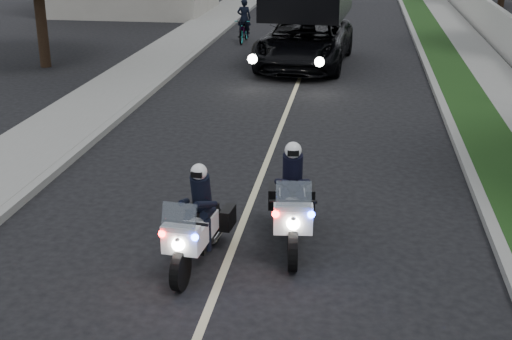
{
  "coord_description": "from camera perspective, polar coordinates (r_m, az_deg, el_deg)",
  "views": [
    {
      "loc": [
        1.77,
        -9.53,
        4.9
      ],
      "look_at": [
        0.24,
        0.85,
        1.0
      ],
      "focal_mm": 48.51,
      "sensor_mm": 36.0,
      "label": 1
    }
  ],
  "objects": [
    {
      "name": "sidewalk_left",
      "position": [
        21.29,
        -11.04,
        6.92
      ],
      "size": [
        2.0,
        60.0,
        0.16
      ],
      "primitive_type": "cube",
      "color": "gray",
      "rests_on": "ground"
    },
    {
      "name": "cyclist",
      "position": [
        28.53,
        -0.98,
        10.5
      ],
      "size": [
        0.59,
        0.43,
        1.52
      ],
      "primitive_type": "imported",
      "rotation": [
        0.0,
        0.0,
        3.27
      ],
      "color": "black",
      "rests_on": "ground"
    },
    {
      "name": "police_suv",
      "position": [
        24.1,
        4.03,
        8.61
      ],
      "size": [
        3.23,
        6.25,
        2.95
      ],
      "primitive_type": "imported",
      "rotation": [
        0.0,
        0.0,
        -0.07
      ],
      "color": "black",
      "rests_on": "ground"
    },
    {
      "name": "police_moto_left",
      "position": [
        10.44,
        -4.73,
        -7.67
      ],
      "size": [
        0.81,
        1.87,
        1.54
      ],
      "primitive_type": null,
      "rotation": [
        0.0,
        0.0,
        -0.1
      ],
      "color": "white",
      "rests_on": "ground"
    },
    {
      "name": "tree_left_far",
      "position": [
        42.95,
        -7.2,
        13.69
      ],
      "size": [
        7.92,
        7.92,
        10.46
      ],
      "primitive_type": null,
      "rotation": [
        0.0,
        0.0,
        -0.32
      ],
      "color": "black",
      "rests_on": "ground"
    },
    {
      "name": "lane_marking",
      "position": [
        20.21,
        3.13,
        6.34
      ],
      "size": [
        0.12,
        50.0,
        0.01
      ],
      "primitive_type": "cube",
      "color": "#BFB78C",
      "rests_on": "ground"
    },
    {
      "name": "tree_left_near",
      "position": [
        24.87,
        -16.92,
        8.16
      ],
      "size": [
        6.89,
        6.89,
        10.7
      ],
      "primitive_type": null,
      "rotation": [
        0.0,
        0.0,
        0.08
      ],
      "color": "#173712",
      "rests_on": "ground"
    },
    {
      "name": "curb_right",
      "position": [
        20.25,
        14.83,
        5.92
      ],
      "size": [
        0.2,
        60.0,
        0.15
      ],
      "primitive_type": "cube",
      "color": "gray",
      "rests_on": "ground"
    },
    {
      "name": "curb_left",
      "position": [
        20.95,
        -8.17,
        6.87
      ],
      "size": [
        0.2,
        60.0,
        0.15
      ],
      "primitive_type": "cube",
      "color": "gray",
      "rests_on": "ground"
    },
    {
      "name": "ground",
      "position": [
        10.86,
        -1.93,
        -6.45
      ],
      "size": [
        120.0,
        120.0,
        0.0
      ],
      "primitive_type": "plane",
      "color": "black",
      "rests_on": "ground"
    },
    {
      "name": "sidewalk_right",
      "position": [
        20.57,
        20.39,
        5.55
      ],
      "size": [
        1.4,
        60.0,
        0.16
      ],
      "primitive_type": "cube",
      "color": "gray",
      "rests_on": "ground"
    },
    {
      "name": "grass_verge",
      "position": [
        20.34,
        16.79,
        5.8
      ],
      "size": [
        1.2,
        60.0,
        0.16
      ],
      "primitive_type": "cube",
      "color": "#193814",
      "rests_on": "ground"
    },
    {
      "name": "police_moto_right",
      "position": [
        10.99,
        2.94,
        -6.11
      ],
      "size": [
        0.89,
        2.01,
        1.65
      ],
      "primitive_type": null,
      "rotation": [
        0.0,
        0.0,
        0.11
      ],
      "color": "white",
      "rests_on": "ground"
    },
    {
      "name": "bicycle",
      "position": [
        28.53,
        -0.98,
        10.5
      ],
      "size": [
        0.63,
        1.77,
        0.93
      ],
      "primitive_type": "imported",
      "rotation": [
        0.0,
        0.0,
        -0.01
      ],
      "color": "black",
      "rests_on": "ground"
    },
    {
      "name": "tree_right_e",
      "position": [
        41.88,
        19.5,
        12.55
      ],
      "size": [
        6.35,
        6.35,
        8.25
      ],
      "primitive_type": null,
      "rotation": [
        0.0,
        0.0,
        0.35
      ],
      "color": "black",
      "rests_on": "ground"
    }
  ]
}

